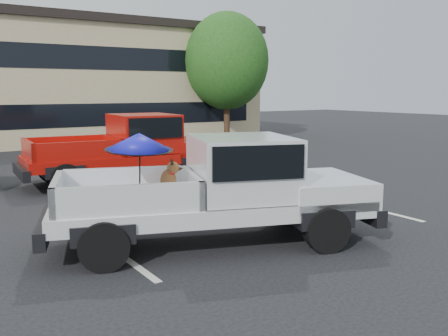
% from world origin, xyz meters
% --- Properties ---
extents(ground, '(90.00, 90.00, 0.00)m').
position_xyz_m(ground, '(0.00, 0.00, 0.00)').
color(ground, black).
rests_on(ground, ground).
extents(stripe_left, '(0.12, 5.00, 0.01)m').
position_xyz_m(stripe_left, '(-3.00, 2.00, 0.00)').
color(stripe_left, silver).
rests_on(stripe_left, ground).
extents(stripe_right, '(0.12, 5.00, 0.01)m').
position_xyz_m(stripe_right, '(3.00, 2.00, 0.00)').
color(stripe_right, silver).
rests_on(stripe_right, ground).
extents(motel_building, '(20.40, 8.40, 6.30)m').
position_xyz_m(motel_building, '(2.00, 20.99, 3.21)').
color(motel_building, '#C7B885').
rests_on(motel_building, ground).
extents(tree_right, '(4.46, 4.46, 6.78)m').
position_xyz_m(tree_right, '(9.00, 16.00, 4.21)').
color(tree_right, '#332114').
rests_on(tree_right, ground).
extents(tree_back, '(4.68, 4.68, 7.11)m').
position_xyz_m(tree_back, '(6.00, 24.00, 4.41)').
color(tree_back, '#332114').
rests_on(tree_back, ground).
extents(silver_pickup, '(6.02, 3.69, 2.06)m').
position_xyz_m(silver_pickup, '(-1.12, 0.54, 1.05)').
color(silver_pickup, black).
rests_on(silver_pickup, ground).
extents(red_pickup, '(6.10, 2.52, 1.97)m').
position_xyz_m(red_pickup, '(0.03, 7.14, 1.08)').
color(red_pickup, black).
rests_on(red_pickup, ground).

